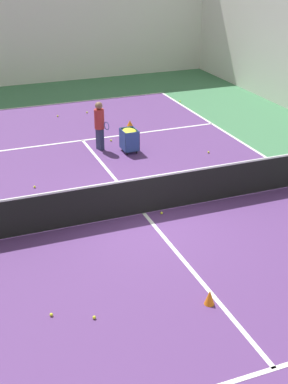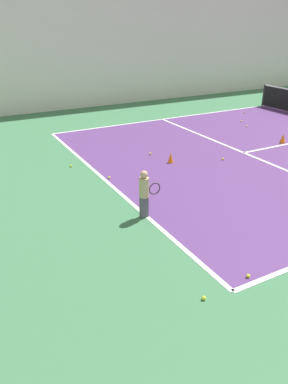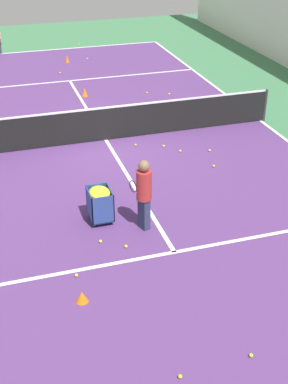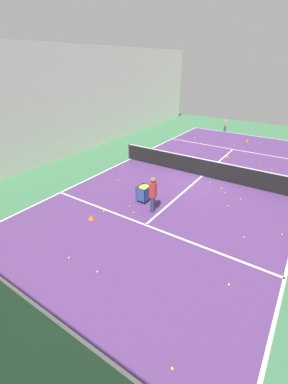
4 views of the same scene
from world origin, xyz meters
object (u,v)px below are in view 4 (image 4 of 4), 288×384
(tennis_net, at_px, (203,167))
(coach_at_net, at_px, (153,192))
(player_near_baseline, at_px, (225,125))
(training_cone_1, at_px, (228,155))
(ball_cart, at_px, (144,190))
(training_cone_0, at_px, (247,140))

(tennis_net, relative_size, coach_at_net, 6.41)
(player_near_baseline, xyz_separation_m, coach_at_net, (-1.98, 16.07, 0.33))
(coach_at_net, xyz_separation_m, training_cone_1, (-0.54, -9.07, -0.80))
(tennis_net, xyz_separation_m, ball_cart, (1.19, 4.40, 0.03))
(coach_at_net, distance_m, ball_cart, 1.11)
(player_near_baseline, distance_m, ball_cart, 15.53)
(tennis_net, xyz_separation_m, training_cone_1, (-0.20, -4.09, -0.38))
(ball_cart, bearing_deg, training_cone_1, -99.34)
(training_cone_0, bearing_deg, player_near_baseline, -41.42)
(player_near_baseline, distance_m, training_cone_0, 3.62)
(player_near_baseline, height_order, coach_at_net, coach_at_net)
(ball_cart, height_order, training_cone_0, ball_cart)
(tennis_net, relative_size, training_cone_0, 33.30)
(training_cone_0, bearing_deg, training_cone_1, 87.85)
(coach_at_net, bearing_deg, training_cone_1, -21.49)
(ball_cart, xyz_separation_m, training_cone_1, (-1.39, -8.48, -0.41))
(training_cone_0, bearing_deg, coach_at_net, 87.03)
(coach_at_net, relative_size, training_cone_1, 5.21)
(player_near_baseline, distance_m, training_cone_1, 7.46)
(tennis_net, height_order, player_near_baseline, player_near_baseline)
(tennis_net, distance_m, player_near_baseline, 11.33)
(tennis_net, xyz_separation_m, coach_at_net, (0.34, 4.98, 0.42))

